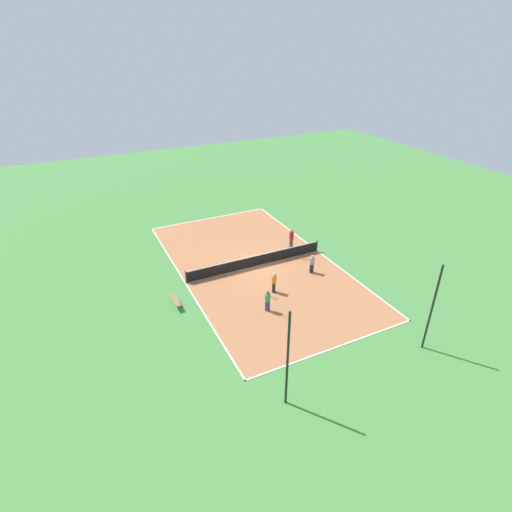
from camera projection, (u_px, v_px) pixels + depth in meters
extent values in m
plane|color=#47843D|center=(256.00, 266.00, 31.21)|extent=(80.00, 80.00, 0.00)
cube|color=#AD6B42|center=(256.00, 266.00, 31.20)|extent=(11.55, 20.98, 0.02)
cube|color=white|center=(317.00, 251.00, 33.40)|extent=(0.10, 20.98, 0.00)
cube|color=white|center=(185.00, 283.00, 29.00)|extent=(0.10, 20.98, 0.00)
cube|color=white|center=(210.00, 218.00, 39.43)|extent=(11.55, 0.10, 0.00)
cube|color=white|center=(335.00, 348.00, 22.97)|extent=(11.55, 0.10, 0.00)
cube|color=white|center=(256.00, 266.00, 31.20)|extent=(11.55, 0.10, 0.00)
cylinder|color=black|center=(317.00, 246.00, 33.12)|extent=(0.10, 0.10, 0.98)
cylinder|color=black|center=(186.00, 277.00, 28.80)|extent=(0.10, 0.10, 0.98)
cube|color=black|center=(256.00, 261.00, 30.97)|extent=(11.25, 0.03, 0.93)
cube|color=white|center=(256.00, 256.00, 30.77)|extent=(11.25, 0.04, 0.06)
cube|color=olive|center=(175.00, 300.00, 26.43)|extent=(0.36, 1.56, 0.04)
cylinder|color=#4C4C51|center=(173.00, 298.00, 27.03)|extent=(0.08, 0.08, 0.41)
cylinder|color=#4C4C51|center=(178.00, 308.00, 26.04)|extent=(0.08, 0.08, 0.41)
cube|color=black|center=(312.00, 268.00, 30.16)|extent=(0.30, 0.27, 0.74)
cylinder|color=gray|center=(312.00, 261.00, 29.85)|extent=(0.46, 0.46, 0.52)
sphere|color=tan|center=(312.00, 257.00, 29.68)|extent=(0.22, 0.22, 0.22)
cylinder|color=#262626|center=(308.00, 260.00, 29.76)|extent=(0.27, 0.12, 0.03)
torus|color=black|center=(304.00, 260.00, 29.73)|extent=(0.39, 0.39, 0.02)
cube|color=black|center=(274.00, 287.00, 27.82)|extent=(0.31, 0.32, 0.78)
cylinder|color=orange|center=(274.00, 279.00, 27.50)|extent=(0.50, 0.50, 0.54)
sphere|color=beige|center=(274.00, 274.00, 27.31)|extent=(0.23, 0.23, 0.23)
cube|color=#4C4C51|center=(291.00, 244.00, 33.51)|extent=(0.32, 0.30, 0.91)
cylinder|color=red|center=(292.00, 236.00, 33.14)|extent=(0.49, 0.49, 0.64)
sphere|color=#A87A56|center=(292.00, 231.00, 32.92)|extent=(0.27, 0.27, 0.27)
cube|color=navy|center=(267.00, 306.00, 25.91)|extent=(0.30, 0.32, 0.76)
cylinder|color=green|center=(268.00, 297.00, 25.60)|extent=(0.49, 0.49, 0.53)
sphere|color=brown|center=(268.00, 293.00, 25.41)|extent=(0.23, 0.23, 0.23)
cylinder|color=#262626|center=(272.00, 297.00, 25.38)|extent=(0.17, 0.26, 0.03)
torus|color=black|center=(276.00, 299.00, 25.24)|extent=(0.42, 0.42, 0.02)
sphere|color=#CCE033|center=(248.00, 260.00, 31.97)|extent=(0.07, 0.07, 0.07)
sphere|color=#CCE033|center=(170.00, 241.00, 34.89)|extent=(0.07, 0.07, 0.07)
cylinder|color=black|center=(432.00, 309.00, 21.71)|extent=(0.12, 0.12, 5.49)
cylinder|color=black|center=(288.00, 360.00, 18.23)|extent=(0.12, 0.12, 5.49)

